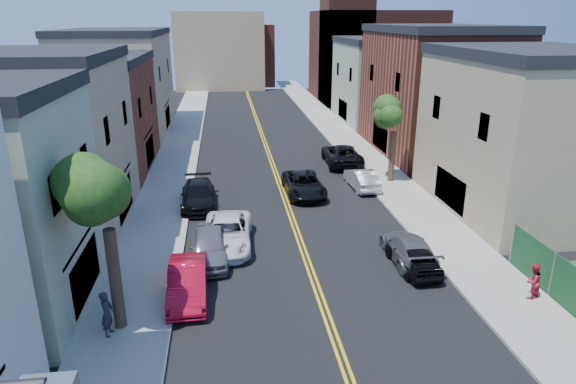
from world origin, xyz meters
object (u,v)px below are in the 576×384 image
object	(u,v)px
black_car_left	(198,195)
grey_car_right	(409,248)
red_sedan	(188,282)
black_suv_lane	(304,184)
pedestrian_left	(107,314)
pedestrian_right	(533,281)
dark_car_right_far	(342,154)
silver_car_right	(362,179)
black_car_right	(413,256)
white_pickup	(227,233)
grey_car_left	(209,246)

from	to	relation	value
black_car_left	grey_car_right	size ratio (longest dim) A/B	1.11
red_sedan	black_suv_lane	xyz separation A→B (m)	(6.84, 12.21, -0.01)
pedestrian_left	pedestrian_right	size ratio (longest dim) A/B	1.14
dark_car_right_far	pedestrian_left	distance (m)	25.58
black_suv_lane	pedestrian_left	world-z (taller)	pedestrian_left
grey_car_right	black_car_left	bearing A→B (deg)	-39.69
red_sedan	grey_car_right	size ratio (longest dim) A/B	0.97
silver_car_right	black_suv_lane	xyz separation A→B (m)	(-4.16, -0.79, 0.04)
black_car_left	black_car_right	bearing A→B (deg)	-45.13
grey_car_right	black_car_right	bearing A→B (deg)	84.34
white_pickup	dark_car_right_far	xyz separation A→B (m)	(9.30, 14.29, 0.06)
red_sedan	grey_car_right	distance (m)	10.57
grey_car_left	grey_car_right	xyz separation A→B (m)	(9.52, -1.26, -0.11)
white_pickup	pedestrian_right	bearing A→B (deg)	-24.99
black_car_left	grey_car_right	xyz separation A→B (m)	(10.36, -8.85, -0.07)
grey_car_right	silver_car_right	world-z (taller)	silver_car_right
white_pickup	grey_car_left	distance (m)	1.70
black_car_right	silver_car_right	bearing A→B (deg)	-96.00
white_pickup	silver_car_right	world-z (taller)	white_pickup
black_car_left	pedestrian_left	world-z (taller)	pedestrian_left
grey_car_left	pedestrian_right	bearing A→B (deg)	-22.14
red_sedan	dark_car_right_far	size ratio (longest dim) A/B	0.77
red_sedan	silver_car_right	size ratio (longest dim) A/B	1.07
white_pickup	pedestrian_right	size ratio (longest dim) A/B	3.45
black_car_right	dark_car_right_far	xyz separation A→B (m)	(0.73, 17.86, 0.13)
pedestrian_right	grey_car_right	bearing A→B (deg)	-69.34
dark_car_right_far	black_suv_lane	size ratio (longest dim) A/B	1.11
red_sedan	pedestrian_right	distance (m)	14.28
black_car_left	black_suv_lane	bearing A→B (deg)	8.95
silver_car_right	pedestrian_left	world-z (taller)	pedestrian_left
white_pickup	grey_car_left	world-z (taller)	grey_car_left
grey_car_left	pedestrian_right	distance (m)	14.35
silver_car_right	black_car_right	bearing A→B (deg)	83.41
black_car_right	dark_car_right_far	world-z (taller)	dark_car_right_far
red_sedan	silver_car_right	bearing A→B (deg)	48.29
grey_car_right	pedestrian_left	xyz separation A→B (m)	(-13.07, -4.58, 0.37)
black_car_right	dark_car_right_far	bearing A→B (deg)	-94.79
white_pickup	black_car_right	distance (m)	9.28
pedestrian_right	white_pickup	bearing A→B (deg)	-50.60
black_suv_lane	grey_car_left	bearing A→B (deg)	-125.55
pedestrian_left	pedestrian_right	distance (m)	16.84
black_car_left	pedestrian_left	bearing A→B (deg)	-103.19
black_car_left	pedestrian_right	xyz separation A→B (m)	(14.13, -12.98, 0.19)
red_sedan	pedestrian_left	world-z (taller)	pedestrian_left
silver_car_right	dark_car_right_far	bearing A→B (deg)	-93.03
black_car_left	silver_car_right	distance (m)	11.20
grey_car_right	pedestrian_left	distance (m)	13.85
black_car_left	silver_car_right	bearing A→B (deg)	8.93
black_car_left	dark_car_right_far	size ratio (longest dim) A/B	0.88
black_car_left	silver_car_right	size ratio (longest dim) A/B	1.22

